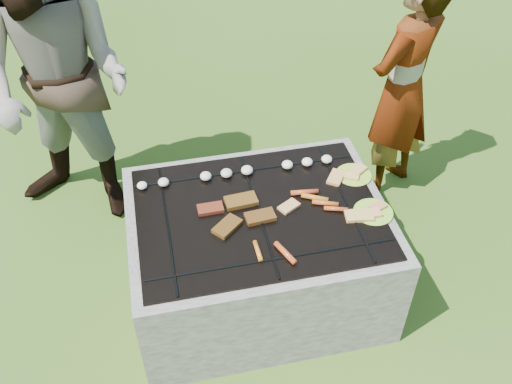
# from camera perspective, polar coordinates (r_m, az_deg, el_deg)

# --- Properties ---
(lawn) EXTENTS (60.00, 60.00, 0.00)m
(lawn) POSITION_cam_1_polar(r_m,az_deg,el_deg) (3.29, 0.19, -9.62)
(lawn) COLOR #234110
(lawn) RESTS_ON ground
(fire_pit) EXTENTS (1.30, 1.00, 0.62)m
(fire_pit) POSITION_cam_1_polar(r_m,az_deg,el_deg) (3.07, 0.20, -6.38)
(fire_pit) COLOR #A19B8F
(fire_pit) RESTS_ON ground
(mushrooms) EXTENTS (1.06, 0.06, 0.04)m
(mushrooms) POSITION_cam_1_polar(r_m,az_deg,el_deg) (3.04, -1.28, 2.13)
(mushrooms) COLOR white
(mushrooms) RESTS_ON fire_pit
(pork_slabs) EXTENTS (0.37, 0.29, 0.02)m
(pork_slabs) POSITION_cam_1_polar(r_m,az_deg,el_deg) (2.82, -1.88, -2.02)
(pork_slabs) COLOR #9F371C
(pork_slabs) RESTS_ON fire_pit
(sausages) EXTENTS (0.51, 0.47, 0.03)m
(sausages) POSITION_cam_1_polar(r_m,az_deg,el_deg) (2.80, 4.85, -2.42)
(sausages) COLOR #CF5222
(sausages) RESTS_ON fire_pit
(bread_on_grate) EXTENTS (0.45, 0.42, 0.02)m
(bread_on_grate) POSITION_cam_1_polar(r_m,az_deg,el_deg) (2.91, 8.01, -0.87)
(bread_on_grate) COLOR #EAB678
(bread_on_grate) RESTS_ON fire_pit
(plate_far) EXTENTS (0.24, 0.24, 0.03)m
(plate_far) POSITION_cam_1_polar(r_m,az_deg,el_deg) (3.09, 9.77, 1.73)
(plate_far) COLOR yellow
(plate_far) RESTS_ON fire_pit
(plate_near) EXTENTS (0.24, 0.24, 0.03)m
(plate_near) POSITION_cam_1_polar(r_m,az_deg,el_deg) (2.90, 11.65, -1.98)
(plate_near) COLOR #B8E737
(plate_near) RESTS_ON fire_pit
(cook) EXTENTS (0.65, 0.59, 1.50)m
(cook) POSITION_cam_1_polar(r_m,az_deg,el_deg) (3.59, 14.43, 10.01)
(cook) COLOR gray
(cook) RESTS_ON ground
(bystander) EXTENTS (1.12, 1.04, 1.84)m
(bystander) POSITION_cam_1_polar(r_m,az_deg,el_deg) (3.37, -19.17, 10.19)
(bystander) COLOR gray
(bystander) RESTS_ON ground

